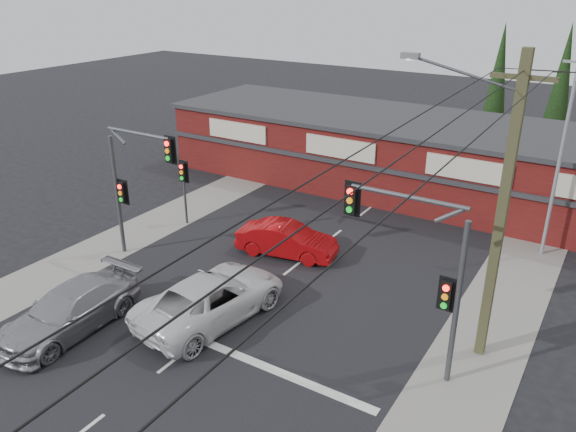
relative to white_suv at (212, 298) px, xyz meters
The scene contains 18 objects.
ground 1.02m from the white_suv, 12.78° to the left, with size 120.00×120.00×0.00m, color black.
road_strip 5.22m from the white_suv, 83.89° to the left, with size 14.00×70.00×0.01m, color black.
verge_left 9.50m from the white_suv, 147.20° to the left, with size 3.00×70.00×0.02m, color gray.
verge_right 10.43m from the white_suv, 29.52° to the left, with size 3.00×70.00×0.02m, color gray.
stop_line 4.36m from the white_suv, 18.77° to the right, with size 6.50×0.35×0.01m, color silver.
white_suv is the anchor object (origin of this frame).
silver_suv 5.02m from the white_suv, 139.52° to the right, with size 2.24×5.51×1.60m, color #9D9FA2.
red_sedan 5.85m from the white_suv, 93.57° to the left, with size 1.59×4.57×1.50m, color #A50A0D.
lane_dashes 3.18m from the white_suv, 79.70° to the left, with size 0.12×43.39×0.01m.
shop_building 17.16m from the white_suv, 91.49° to the left, with size 27.30×8.40×4.22m.
conifer_near 24.90m from the white_suv, 80.47° to the left, with size 1.80×1.80×9.25m.
conifer_far 27.58m from the white_suv, 73.88° to the left, with size 1.80×1.80×9.25m.
traffic_mast_left 6.97m from the white_suv, 160.10° to the left, with size 3.77×0.27×5.97m.
traffic_mast_right 8.11m from the white_suv, ahead, with size 3.96×0.27×5.97m.
pedestal_signal 9.18m from the white_suv, 137.33° to the left, with size 0.55×0.27×3.38m.
utility_pole 10.48m from the white_suv, 19.25° to the left, with size 4.38×0.59×10.00m.
steel_pole 15.91m from the white_suv, 51.78° to the left, with size 1.20×0.16×9.00m.
power_lines 12.41m from the white_suv, 14.56° to the right, with size 2.01×29.00×1.22m.
Camera 1 is at (11.28, -13.78, 11.76)m, focal length 35.00 mm.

